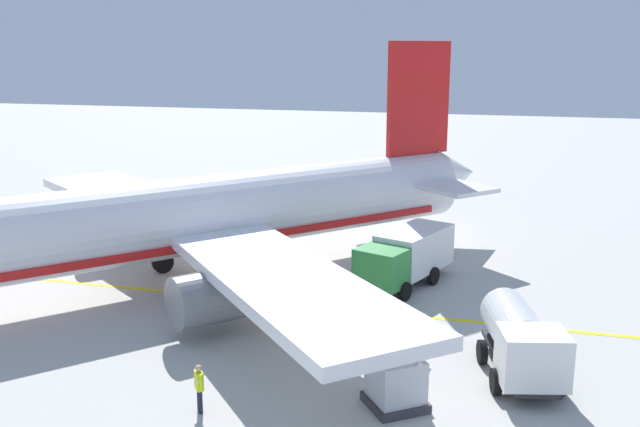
# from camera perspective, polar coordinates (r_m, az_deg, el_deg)

# --- Properties ---
(airliner_foreground) EXTENTS (33.41, 30.84, 11.90)m
(airliner_foreground) POSITION_cam_1_polar(r_m,az_deg,el_deg) (34.71, -12.68, -0.71)
(airliner_foreground) COLOR white
(airliner_foreground) RESTS_ON ground
(service_truck_fuel) EXTENTS (6.70, 4.31, 2.67)m
(service_truck_fuel) POSITION_cam_1_polar(r_m,az_deg,el_deg) (35.34, 6.93, -3.38)
(service_truck_fuel) COLOR #338C3F
(service_truck_fuel) RESTS_ON ground
(service_truck_catering) EXTENTS (5.71, 3.23, 2.40)m
(service_truck_catering) POSITION_cam_1_polar(r_m,az_deg,el_deg) (26.61, 15.81, -9.77)
(service_truck_catering) COLOR white
(service_truck_catering) RESTS_ON ground
(cargo_container_near) EXTENTS (2.47, 2.47, 1.86)m
(cargo_container_near) POSITION_cam_1_polar(r_m,az_deg,el_deg) (24.00, 6.18, -13.32)
(cargo_container_near) COLOR #333338
(cargo_container_near) RESTS_ON ground
(crew_loader_left) EXTENTS (0.51, 0.46, 1.66)m
(crew_loader_left) POSITION_cam_1_polar(r_m,az_deg,el_deg) (23.79, -9.70, -13.42)
(crew_loader_left) COLOR #191E33
(crew_loader_left) RESTS_ON ground
(apron_guide_line) EXTENTS (0.30, 60.00, 0.01)m
(apron_guide_line) POSITION_cam_1_polar(r_m,az_deg,el_deg) (33.62, -5.55, -6.93)
(apron_guide_line) COLOR yellow
(apron_guide_line) RESTS_ON ground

